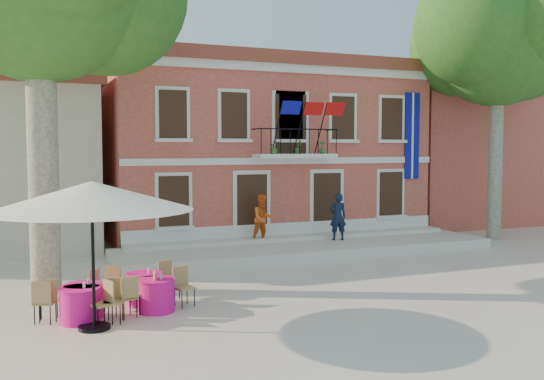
{
  "coord_description": "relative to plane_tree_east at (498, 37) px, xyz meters",
  "views": [
    {
      "loc": [
        -7.7,
        -15.35,
        3.81
      ],
      "look_at": [
        0.19,
        3.5,
        2.38
      ],
      "focal_mm": 40.0,
      "sensor_mm": 36.0,
      "label": 1
    }
  ],
  "objects": [
    {
      "name": "ground",
      "position": [
        -10.41,
        -4.09,
        -8.29
      ],
      "size": [
        90.0,
        90.0,
        0.0
      ],
      "primitive_type": "plane",
      "color": "beige",
      "rests_on": "ground"
    },
    {
      "name": "main_building",
      "position": [
        -8.41,
        5.9,
        -4.51
      ],
      "size": [
        13.5,
        9.59,
        7.5
      ],
      "color": "#CC6549",
      "rests_on": "ground"
    },
    {
      "name": "neighbor_east",
      "position": [
        3.59,
        6.91,
        -5.07
      ],
      "size": [
        9.4,
        9.4,
        6.4
      ],
      "color": "#CC6549",
      "rests_on": "ground"
    },
    {
      "name": "terrace",
      "position": [
        -8.41,
        0.31,
        -8.14
      ],
      "size": [
        14.0,
        3.4,
        0.3
      ],
      "primitive_type": "cube",
      "color": "silver",
      "rests_on": "ground"
    },
    {
      "name": "plane_tree_east",
      "position": [
        0.0,
        0.0,
        0.0
      ],
      "size": [
        5.7,
        5.7,
        11.2
      ],
      "color": "#A59E84",
      "rests_on": "ground"
    },
    {
      "name": "patio_umbrella",
      "position": [
        -16.74,
        -6.49,
        -5.49
      ],
      "size": [
        4.19,
        4.19,
        3.12
      ],
      "color": "black",
      "rests_on": "ground"
    },
    {
      "name": "pedestrian_navy",
      "position": [
        -6.99,
        0.65,
        -7.1
      ],
      "size": [
        0.73,
        0.56,
        1.78
      ],
      "primitive_type": "imported",
      "rotation": [
        0.0,
        0.0,
        2.91
      ],
      "color": "#0F1A33",
      "rests_on": "terrace"
    },
    {
      "name": "pedestrian_orange",
      "position": [
        -9.84,
        1.18,
        -7.09
      ],
      "size": [
        0.9,
        0.72,
        1.8
      ],
      "primitive_type": "imported",
      "rotation": [
        0.0,
        0.0,
        0.04
      ],
      "color": "orange",
      "rests_on": "terrace"
    },
    {
      "name": "cafe_table_0",
      "position": [
        -16.97,
        -5.88,
        -7.87
      ],
      "size": [
        1.94,
        1.12,
        0.95
      ],
      "color": "#E2158C",
      "rests_on": "ground"
    },
    {
      "name": "cafe_table_1",
      "position": [
        -15.25,
        -5.65,
        -7.87
      ],
      "size": [
        1.96,
        0.93,
        0.95
      ],
      "color": "#E2158C",
      "rests_on": "ground"
    },
    {
      "name": "cafe_table_2",
      "position": [
        -16.85,
        -5.55,
        -7.86
      ],
      "size": [
        1.73,
        1.86,
        0.95
      ],
      "color": "#E2158C",
      "rests_on": "ground"
    },
    {
      "name": "cafe_table_3",
      "position": [
        -15.38,
        -4.87,
        -7.86
      ],
      "size": [
        1.86,
        1.72,
        0.95
      ],
      "color": "#E2158C",
      "rests_on": "ground"
    }
  ]
}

